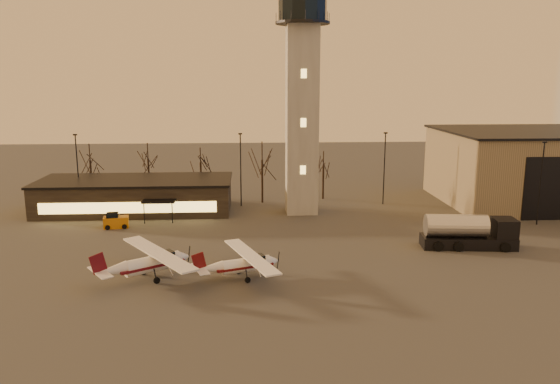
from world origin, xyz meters
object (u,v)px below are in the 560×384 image
cessna_front (247,267)px  service_cart (116,222)px  terminal (136,195)px  cessna_rear (155,266)px  fuel_truck (468,235)px  control_tower (302,87)px  hangar (551,166)px

cessna_front → service_cart: (-15.64, 17.52, -0.32)m
terminal → service_cart: bearing=-95.1°
terminal → cessna_rear: bearing=-75.4°
fuel_truck → service_cart: (-38.72, 10.00, -0.72)m
control_tower → hangar: bearing=6.3°
hangar → cessna_rear: hangar is taller
cessna_front → service_cart: bearing=111.3°
fuel_truck → cessna_rear: bearing=-161.5°
hangar → fuel_truck: bearing=-134.4°
control_tower → hangar: control_tower is taller
terminal → cessna_rear: terminal is taller
cessna_front → hangar: bearing=12.6°
terminal → cessna_rear: 26.51m
control_tower → terminal: (-21.99, 1.98, -14.17)m
hangar → terminal: hangar is taller
hangar → cessna_front: bearing=-147.0°
service_cart → terminal: bearing=75.2°
hangar → fuel_truck: size_ratio=3.12×
hangar → fuel_truck: (-20.04, -20.49, -3.75)m
control_tower → fuel_truck: control_tower is taller
cessna_rear → fuel_truck: bearing=-21.4°
cessna_front → service_cart: cessna_front is taller
fuel_truck → service_cart: bearing=171.2°
cessna_front → control_tower: bearing=53.1°
control_tower → terminal: control_tower is taller
service_cart → cessna_rear: bearing=-76.2°
terminal → service_cart: size_ratio=8.27×
cessna_rear → service_cart: bearing=79.2°
cessna_front → service_cart: size_ratio=3.40×
control_tower → terminal: 26.24m
control_tower → hangar: 37.90m
control_tower → fuel_truck: size_ratio=3.32×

